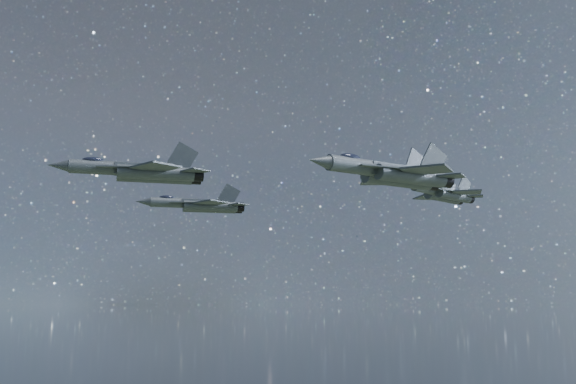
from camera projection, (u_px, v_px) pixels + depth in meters
jet_lead at (143, 172)px, 81.84m from camera, size 19.03×12.63×4.85m
jet_left at (201, 205)px, 104.99m from camera, size 17.18×11.31×4.40m
jet_right at (394, 174)px, 71.25m from camera, size 18.87×13.31×4.78m
jet_slot at (443, 193)px, 102.40m from camera, size 17.34×12.02×4.35m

